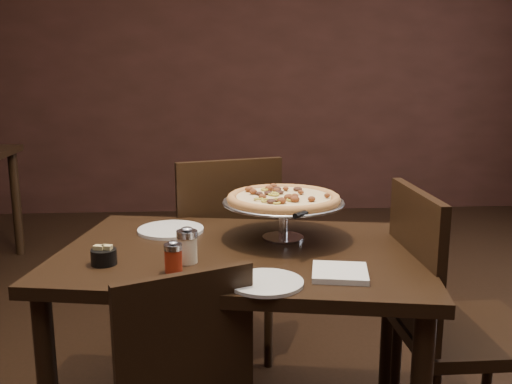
{
  "coord_description": "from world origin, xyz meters",
  "views": [
    {
      "loc": [
        -0.12,
        -1.93,
        1.34
      ],
      "look_at": [
        -0.0,
        -0.06,
        0.94
      ],
      "focal_mm": 40.0,
      "sensor_mm": 36.0,
      "label": 1
    }
  ],
  "objects": [
    {
      "name": "room",
      "position": [
        0.06,
        0.03,
        1.4
      ],
      "size": [
        6.04,
        7.04,
        2.84
      ],
      "color": "black",
      "rests_on": "ground"
    },
    {
      "name": "dining_table",
      "position": [
        -0.05,
        -0.11,
        0.66
      ],
      "size": [
        1.33,
        1.0,
        0.75
      ],
      "rotation": [
        0.0,
        0.0,
        -0.17
      ],
      "color": "black",
      "rests_on": "ground"
    },
    {
      "name": "pizza_stand",
      "position": [
        0.1,
        0.01,
        0.9
      ],
      "size": [
        0.43,
        0.43,
        0.18
      ],
      "color": "#B9B9C0",
      "rests_on": "dining_table"
    },
    {
      "name": "parmesan_shaker",
      "position": [
        -0.23,
        -0.23,
        0.81
      ],
      "size": [
        0.07,
        0.07,
        0.12
      ],
      "color": "beige",
      "rests_on": "dining_table"
    },
    {
      "name": "pepper_flake_shaker",
      "position": [
        -0.26,
        -0.31,
        0.8
      ],
      "size": [
        0.06,
        0.06,
        0.1
      ],
      "color": "maroon",
      "rests_on": "dining_table"
    },
    {
      "name": "packet_caddy",
      "position": [
        -0.48,
        -0.23,
        0.78
      ],
      "size": [
        0.08,
        0.08,
        0.06
      ],
      "rotation": [
        0.0,
        0.0,
        -0.28
      ],
      "color": "black",
      "rests_on": "dining_table"
    },
    {
      "name": "napkin_stack",
      "position": [
        0.23,
        -0.37,
        0.76
      ],
      "size": [
        0.19,
        0.19,
        0.02
      ],
      "primitive_type": "cube",
      "rotation": [
        0.0,
        0.0,
        -0.18
      ],
      "color": "silver",
      "rests_on": "dining_table"
    },
    {
      "name": "plate_left",
      "position": [
        -0.31,
        0.13,
        0.76
      ],
      "size": [
        0.25,
        0.25,
        0.01
      ],
      "primitive_type": "cylinder",
      "color": "silver",
      "rests_on": "dining_table"
    },
    {
      "name": "plate_near",
      "position": [
        0.0,
        -0.43,
        0.76
      ],
      "size": [
        0.21,
        0.21,
        0.01
      ],
      "primitive_type": "cylinder",
      "color": "silver",
      "rests_on": "dining_table"
    },
    {
      "name": "serving_spatula",
      "position": [
        0.15,
        -0.18,
        0.9
      ],
      "size": [
        0.15,
        0.15,
        0.02
      ],
      "rotation": [
        0.0,
        0.0,
        -0.65
      ],
      "color": "#B9B9C0",
      "rests_on": "pizza_stand"
    },
    {
      "name": "chair_far",
      "position": [
        -0.12,
        0.53,
        0.54
      ],
      "size": [
        0.57,
        0.57,
        0.98
      ],
      "rotation": [
        0.0,
        0.0,
        3.43
      ],
      "color": "black",
      "rests_on": "ground"
    },
    {
      "name": "chair_side",
      "position": [
        0.64,
        -0.18,
        0.53
      ],
      "size": [
        0.45,
        0.45,
        0.96
      ],
      "rotation": [
        0.0,
        0.0,
        1.58
      ],
      "color": "black",
      "rests_on": "ground"
    }
  ]
}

